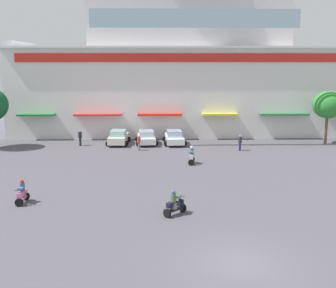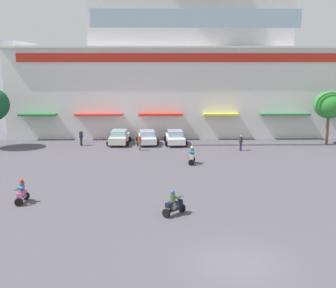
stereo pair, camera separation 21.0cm
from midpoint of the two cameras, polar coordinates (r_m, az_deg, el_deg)
The scene contains 12 objects.
ground_plane at distance 31.56m, azimuth 5.12°, elevation -5.02°, with size 128.00×128.00×0.00m, color #504C55.
colonial_building at distance 53.65m, azimuth 2.50°, elevation 11.44°, with size 42.13×17.74×21.41m.
plaza_tree_1 at distance 47.42m, azimuth 20.88°, elevation 5.01°, with size 3.25×2.87×5.70m.
parked_car_0 at distance 45.03m, azimuth -6.93°, elevation 0.92°, with size 2.51×4.13×1.52m.
parked_car_1 at distance 44.88m, azimuth -3.11°, elevation 0.91°, with size 2.59×4.23×1.45m.
parked_car_2 at distance 44.88m, azimuth 0.73°, elevation 0.93°, with size 2.55×4.50×1.45m.
scooter_rider_1 at distance 36.35m, azimuth 3.06°, elevation -1.71°, with size 0.70×1.40×1.58m.
scooter_rider_2 at distance 28.08m, azimuth -19.49°, elevation -6.42°, with size 0.54×1.39×1.53m.
scooter_rider_3 at distance 24.57m, azimuth 0.66°, elevation -8.27°, with size 1.40×1.38×1.54m.
pedestrian_0 at distance 44.93m, azimuth -12.04°, elevation 0.96°, with size 0.54×0.54×1.68m.
pedestrian_2 at distance 41.74m, azimuth -4.14°, elevation 0.29°, with size 0.37×0.37×1.53m.
pedestrian_3 at distance 42.11m, azimuth 9.66°, elevation 0.30°, with size 0.37×0.37×1.59m.
Camera 1 is at (-3.57, -17.08, 8.91)m, focal length 44.65 mm.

